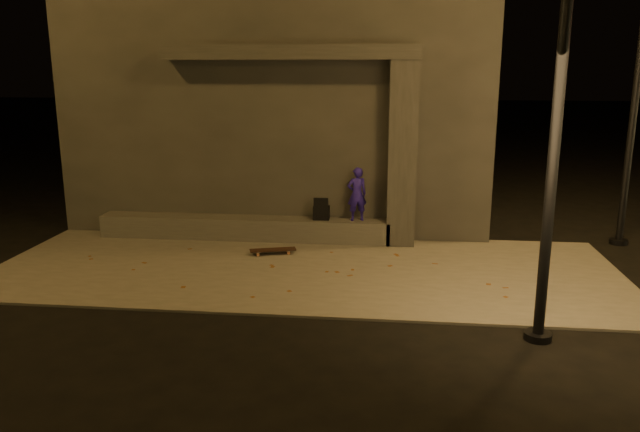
# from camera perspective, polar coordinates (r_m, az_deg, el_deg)

# --- Properties ---
(ground) EXTENTS (120.00, 120.00, 0.00)m
(ground) POSITION_cam_1_polar(r_m,az_deg,el_deg) (9.28, -3.13, -8.77)
(ground) COLOR black
(ground) RESTS_ON ground
(sidewalk) EXTENTS (11.00, 4.40, 0.04)m
(sidewalk) POSITION_cam_1_polar(r_m,az_deg,el_deg) (11.13, -1.42, -4.79)
(sidewalk) COLOR #635F57
(sidewalk) RESTS_ON ground
(building) EXTENTS (9.00, 5.10, 5.22)m
(building) POSITION_cam_1_polar(r_m,az_deg,el_deg) (15.19, -2.92, 10.08)
(building) COLOR #363331
(building) RESTS_ON ground
(ledge) EXTENTS (6.00, 0.55, 0.45)m
(ledge) POSITION_cam_1_polar(r_m,az_deg,el_deg) (12.98, -6.94, -1.08)
(ledge) COLOR #4E4B46
(ledge) RESTS_ON sidewalk
(column) EXTENTS (0.55, 0.55, 3.60)m
(column) POSITION_cam_1_polar(r_m,az_deg,el_deg) (12.33, 7.55, 5.59)
(column) COLOR #363331
(column) RESTS_ON sidewalk
(canopy) EXTENTS (5.00, 0.70, 0.28)m
(canopy) POSITION_cam_1_polar(r_m,az_deg,el_deg) (12.42, -2.71, 14.72)
(canopy) COLOR #363331
(canopy) RESTS_ON column
(skateboarder) EXTENTS (0.45, 0.36, 1.08)m
(skateboarder) POSITION_cam_1_polar(r_m,az_deg,el_deg) (12.48, 3.40, 2.01)
(skateboarder) COLOR #241795
(skateboarder) RESTS_ON ledge
(backpack) EXTENTS (0.34, 0.22, 0.47)m
(backpack) POSITION_cam_1_polar(r_m,az_deg,el_deg) (12.62, 0.13, 0.39)
(backpack) COLOR black
(backpack) RESTS_ON ledge
(skateboard) EXTENTS (0.90, 0.47, 0.10)m
(skateboard) POSITION_cam_1_polar(r_m,az_deg,el_deg) (11.89, -4.33, -3.13)
(skateboard) COLOR black
(skateboard) RESTS_ON sidewalk
(street_lamp_0) EXTENTS (0.36, 0.36, 7.50)m
(street_lamp_0) POSITION_cam_1_polar(r_m,az_deg,el_deg) (8.19, 21.67, 17.68)
(street_lamp_0) COLOR black
(street_lamp_0) RESTS_ON ground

